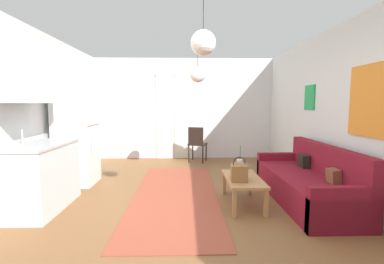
# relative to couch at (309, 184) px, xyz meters

# --- Properties ---
(ground_plane) EXTENTS (5.26, 8.11, 0.10)m
(ground_plane) POSITION_rel_couch_xyz_m (-1.88, -0.51, -0.32)
(ground_plane) COLOR brown
(wall_back) EXTENTS (4.86, 0.13, 2.64)m
(wall_back) POSITION_rel_couch_xyz_m (-1.89, 3.29, 1.05)
(wall_back) COLOR silver
(wall_back) RESTS_ON ground_plane
(wall_right) EXTENTS (0.12, 7.71, 2.64)m
(wall_right) POSITION_rel_couch_xyz_m (0.50, -0.50, 1.06)
(wall_right) COLOR silver
(wall_right) RESTS_ON ground_plane
(area_rug) EXTENTS (1.31, 3.46, 0.01)m
(area_rug) POSITION_rel_couch_xyz_m (-2.01, 0.32, -0.26)
(area_rug) COLOR #9E4733
(area_rug) RESTS_ON ground_plane
(couch) EXTENTS (0.83, 2.14, 0.84)m
(couch) POSITION_rel_couch_xyz_m (0.00, 0.00, 0.00)
(couch) COLOR maroon
(couch) RESTS_ON ground_plane
(coffee_table) EXTENTS (0.49, 0.96, 0.40)m
(coffee_table) POSITION_rel_couch_xyz_m (-1.02, -0.10, 0.08)
(coffee_table) COLOR #B27F4C
(coffee_table) RESTS_ON ground_plane
(bamboo_vase) EXTENTS (0.10, 0.10, 0.42)m
(bamboo_vase) POSITION_rel_couch_xyz_m (-1.00, 0.22, 0.23)
(bamboo_vase) COLOR beige
(bamboo_vase) RESTS_ON coffee_table
(handbag) EXTENTS (0.25, 0.29, 0.33)m
(handbag) POSITION_rel_couch_xyz_m (-1.11, -0.23, 0.24)
(handbag) COLOR brown
(handbag) RESTS_ON coffee_table
(refrigerator) EXTENTS (0.65, 0.66, 1.65)m
(refrigerator) POSITION_rel_couch_xyz_m (-3.81, 0.98, 0.56)
(refrigerator) COLOR white
(refrigerator) RESTS_ON ground_plane
(kitchen_counter) EXTENTS (0.60, 1.18, 2.10)m
(kitchen_counter) POSITION_rel_couch_xyz_m (-3.85, -0.20, 0.54)
(kitchen_counter) COLOR silver
(kitchen_counter) RESTS_ON ground_plane
(accent_chair) EXTENTS (0.52, 0.51, 0.89)m
(accent_chair) POSITION_rel_couch_xyz_m (-1.56, 2.73, 0.23)
(accent_chair) COLOR black
(accent_chair) RESTS_ON ground_plane
(pendant_lamp_near) EXTENTS (0.29, 0.29, 0.64)m
(pendant_lamp_near) POSITION_rel_couch_xyz_m (-1.64, -0.73, 1.87)
(pendant_lamp_near) COLOR black
(pendant_lamp_far) EXTENTS (0.29, 0.29, 0.80)m
(pendant_lamp_far) POSITION_rel_couch_xyz_m (-1.62, 1.07, 1.72)
(pendant_lamp_far) COLOR black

